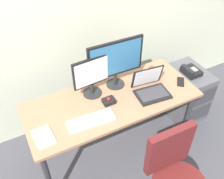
# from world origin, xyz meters

# --- Properties ---
(ground_plane) EXTENTS (8.00, 8.00, 0.00)m
(ground_plane) POSITION_xyz_m (0.00, 0.00, 0.00)
(ground_plane) COLOR #474750
(back_wall) EXTENTS (6.00, 0.10, 2.80)m
(back_wall) POSITION_xyz_m (0.00, 0.68, 1.40)
(back_wall) COLOR beige
(back_wall) RESTS_ON ground
(desk) EXTENTS (1.62, 0.67, 0.74)m
(desk) POSITION_xyz_m (0.00, 0.00, 0.66)
(desk) COLOR #A57556
(desk) RESTS_ON ground
(file_cabinet) EXTENTS (0.42, 0.53, 0.61)m
(file_cabinet) POSITION_xyz_m (1.05, 0.11, 0.30)
(file_cabinet) COLOR #53545A
(file_cabinet) RESTS_ON ground
(desk_phone) EXTENTS (0.17, 0.20, 0.09)m
(desk_phone) POSITION_xyz_m (1.04, 0.09, 0.64)
(desk_phone) COLOR black
(desk_phone) RESTS_ON file_cabinet
(monitor_main) EXTENTS (0.55, 0.18, 0.49)m
(monitor_main) POSITION_xyz_m (0.13, 0.17, 1.03)
(monitor_main) COLOR #262628
(monitor_main) RESTS_ON desk
(monitor_side) EXTENTS (0.35, 0.18, 0.39)m
(monitor_side) POSITION_xyz_m (-0.13, 0.16, 0.96)
(monitor_side) COLOR #262628
(monitor_side) RESTS_ON desk
(keyboard) EXTENTS (0.42, 0.16, 0.03)m
(keyboard) POSITION_xyz_m (-0.28, -0.16, 0.76)
(keyboard) COLOR silver
(keyboard) RESTS_ON desk
(laptop) EXTENTS (0.34, 0.30, 0.24)m
(laptop) POSITION_xyz_m (0.37, -0.08, 0.80)
(laptop) COLOR black
(laptop) RESTS_ON desk
(trackball_mouse) EXTENTS (0.11, 0.09, 0.07)m
(trackball_mouse) POSITION_xyz_m (-0.05, -0.03, 0.77)
(trackball_mouse) COLOR black
(trackball_mouse) RESTS_ON desk
(coffee_mug) EXTENTS (0.10, 0.09, 0.12)m
(coffee_mug) POSITION_xyz_m (0.51, 0.10, 0.80)
(coffee_mug) COLOR #A1332B
(coffee_mug) RESTS_ON desk
(paper_notepad) EXTENTS (0.16, 0.22, 0.01)m
(paper_notepad) POSITION_xyz_m (-0.69, -0.14, 0.75)
(paper_notepad) COLOR white
(paper_notepad) RESTS_ON desk
(cell_phone) EXTENTS (0.14, 0.15, 0.01)m
(cell_phone) POSITION_xyz_m (0.72, -0.09, 0.75)
(cell_phone) COLOR black
(cell_phone) RESTS_ON desk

